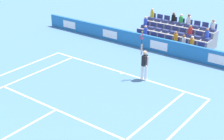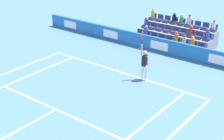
% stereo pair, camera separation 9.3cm
% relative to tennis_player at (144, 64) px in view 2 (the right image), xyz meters
% --- Properties ---
extents(line_baseline, '(10.97, 0.10, 0.01)m').
position_rel_tennis_player_xyz_m(line_baseline, '(1.54, -0.05, -0.99)').
color(line_baseline, white).
rests_on(line_baseline, ground).
extents(line_service, '(8.23, 0.10, 0.01)m').
position_rel_tennis_player_xyz_m(line_service, '(1.54, 5.44, -0.99)').
color(line_service, white).
rests_on(line_service, ground).
extents(line_centre_mark, '(0.10, 0.20, 0.01)m').
position_rel_tennis_player_xyz_m(line_centre_mark, '(1.54, 0.05, -0.99)').
color(line_centre_mark, white).
rests_on(line_centre_mark, ground).
extents(sponsor_barrier, '(21.23, 0.22, 1.04)m').
position_rel_tennis_player_xyz_m(sponsor_barrier, '(1.54, -4.40, -0.47)').
color(sponsor_barrier, '#1E66AD').
rests_on(sponsor_barrier, ground).
extents(tennis_player, '(0.53, 0.38, 2.85)m').
position_rel_tennis_player_xyz_m(tennis_player, '(0.00, 0.00, 0.00)').
color(tennis_player, white).
rests_on(tennis_player, ground).
extents(stadium_stand, '(5.58, 2.85, 2.19)m').
position_rel_tennis_player_xyz_m(stadium_stand, '(1.53, -6.72, -0.43)').
color(stadium_stand, gray).
rests_on(stadium_stand, ground).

